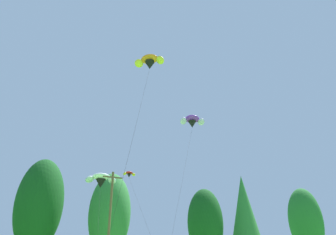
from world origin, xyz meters
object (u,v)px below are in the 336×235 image
parafoil_kite_high_white (101,180)px  parafoil_kite_low_red_yellow (129,174)px  utility_pole (109,224)px  parafoil_kite_far_orange (150,62)px  parafoil_kite_mid_purple (192,121)px

parafoil_kite_high_white → parafoil_kite_low_red_yellow: size_ratio=0.98×
utility_pole → parafoil_kite_far_orange: size_ratio=0.54×
parafoil_kite_mid_purple → parafoil_kite_far_orange: (-12.03, -12.26, -0.26)m
parafoil_kite_mid_purple → parafoil_kite_high_white: bearing=-173.7°
parafoil_kite_high_white → parafoil_kite_far_orange: 15.09m
parafoil_kite_far_orange → parafoil_kite_low_red_yellow: parafoil_kite_far_orange is taller
utility_pole → parafoil_kite_low_red_yellow: size_ratio=0.56×
parafoil_kite_mid_purple → parafoil_kite_low_red_yellow: 13.21m
utility_pole → parafoil_kite_low_red_yellow: (6.25, 13.51, 9.00)m
parafoil_kite_far_orange → parafoil_kite_low_red_yellow: bearing=76.1°
parafoil_kite_far_orange → parafoil_kite_mid_purple: bearing=45.6°
parafoil_kite_far_orange → parafoil_kite_low_red_yellow: (5.25, 21.21, -6.71)m
utility_pole → parafoil_kite_mid_purple: 21.11m
parafoil_kite_mid_purple → utility_pole: bearing=-160.7°
utility_pole → parafoil_kite_high_white: bearing=101.2°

